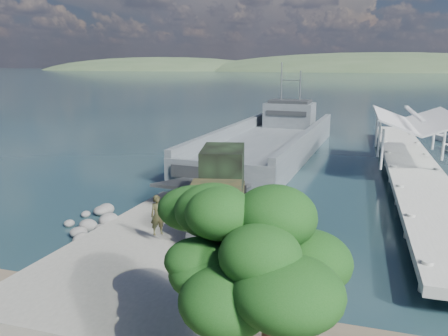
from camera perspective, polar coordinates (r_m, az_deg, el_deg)
ground at (r=23.63m, az=-4.93°, el=-9.62°), size 1400.00×1400.00×0.00m
boat_ramp at (r=22.69m, az=-5.87°, el=-9.98°), size 10.00×18.00×0.50m
shoreline_rocks at (r=26.79m, az=-17.08°, el=-7.35°), size 3.20×5.60×0.90m
distant_headlands at (r=581.78m, az=21.08°, el=11.70°), size 1000.00×240.00×48.00m
pier at (r=40.02m, az=23.25°, el=1.35°), size 6.40×44.00×6.10m
landing_craft at (r=45.49m, az=5.79°, el=2.75°), size 10.84×34.74×10.18m
military_truck at (r=24.86m, az=-0.42°, el=-2.43°), size 4.23×8.74×3.90m
soldier at (r=22.22m, az=-8.61°, el=-7.05°), size 0.88×0.86×2.04m
overhang_tree at (r=11.23m, az=4.68°, el=-10.10°), size 6.56×6.04×5.95m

